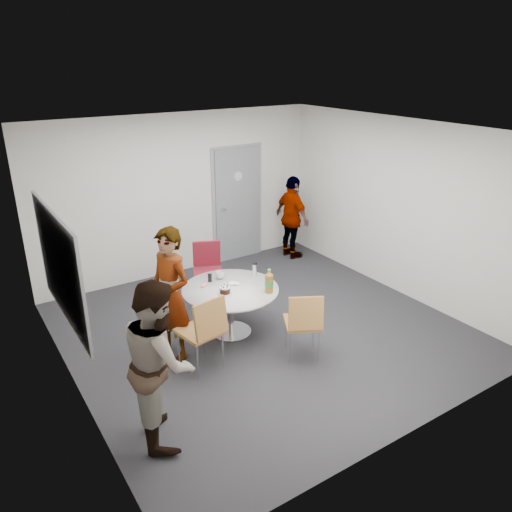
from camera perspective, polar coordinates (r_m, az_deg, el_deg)
floor at (r=6.99m, az=0.78°, el=-8.39°), size 5.00×5.00×0.00m
ceiling at (r=6.08m, az=0.92°, el=14.12°), size 5.00×5.00×0.00m
wall_back at (r=8.50m, az=-8.66°, el=6.87°), size 5.00×0.00×5.00m
wall_left at (r=5.52m, az=-21.26°, el=-2.89°), size 0.00×5.00×5.00m
wall_right at (r=8.01m, az=15.93°, el=5.33°), size 0.00×5.00×5.00m
wall_front at (r=4.73m, az=18.11°, el=-6.71°), size 5.00×0.00×5.00m
door at (r=9.07m, az=-2.16°, el=5.93°), size 1.02×0.17×2.12m
whiteboard at (r=5.67m, az=-21.48°, el=-1.16°), size 0.04×1.90×1.25m
table at (r=6.65m, az=-2.69°, el=-4.37°), size 1.28×1.28×0.99m
chair_near_left at (r=5.90m, az=-5.89°, el=-8.03°), size 0.53×0.57×0.97m
chair_near_right at (r=6.11m, az=5.51°, el=-7.26°), size 0.60×0.62×0.91m
chair_far at (r=7.61m, az=-5.55°, el=-1.06°), size 0.59×0.61×0.93m
person_main at (r=6.11m, az=-9.76°, el=-4.42°), size 0.57×0.71×1.70m
person_left at (r=4.91m, az=-10.97°, el=-11.73°), size 0.81×0.94×1.68m
person_right at (r=9.18m, az=4.16°, el=4.39°), size 0.38×0.90×1.53m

